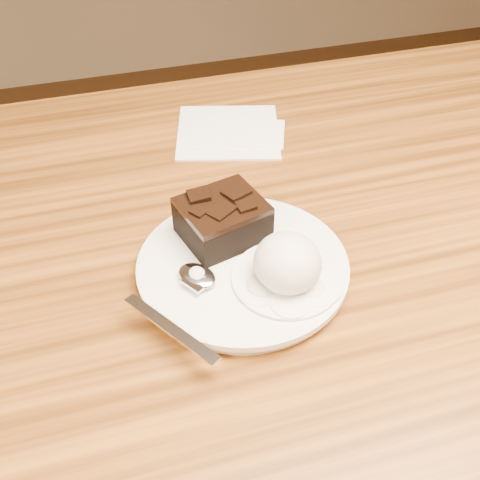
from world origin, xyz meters
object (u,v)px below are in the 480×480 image
object	(u,v)px
plate	(243,269)
napkin	(228,131)
dining_table	(307,412)
brownie	(222,222)
spoon	(197,277)
ice_cream_scoop	(288,263)

from	to	relation	value
plate	napkin	bearing A→B (deg)	77.65
dining_table	brownie	world-z (taller)	brownie
brownie	dining_table	bearing A→B (deg)	-2.90
spoon	ice_cream_scoop	bearing A→B (deg)	-48.58
brownie	plate	bearing A→B (deg)	-79.10
ice_cream_scoop	napkin	bearing A→B (deg)	85.34
plate	brownie	world-z (taller)	brownie
dining_table	spoon	bearing A→B (deg)	-163.16
dining_table	ice_cream_scoop	world-z (taller)	ice_cream_scoop
napkin	spoon	bearing A→B (deg)	-111.21
ice_cream_scoop	napkin	size ratio (longest dim) A/B	0.50
brownie	spoon	world-z (taller)	brownie
plate	napkin	xyz separation A→B (m)	(0.06, 0.27, -0.01)
spoon	napkin	distance (m)	0.30
plate	brownie	distance (m)	0.05
plate	ice_cream_scoop	distance (m)	0.06
dining_table	ice_cream_scoop	xyz separation A→B (m)	(-0.08, -0.07, 0.42)
plate	ice_cream_scoop	world-z (taller)	ice_cream_scoop
brownie	napkin	distance (m)	0.24
spoon	dining_table	bearing A→B (deg)	-15.95
plate	brownie	xyz separation A→B (m)	(-0.01, 0.05, 0.03)
brownie	napkin	bearing A→B (deg)	73.19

